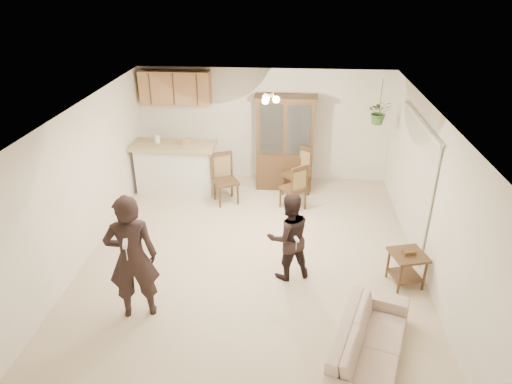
# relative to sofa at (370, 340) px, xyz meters

# --- Properties ---
(floor) EXTENTS (6.50, 6.50, 0.00)m
(floor) POSITION_rel_sofa_xyz_m (-1.62, 2.22, -0.37)
(floor) COLOR beige
(floor) RESTS_ON ground
(ceiling) EXTENTS (5.50, 6.50, 0.02)m
(ceiling) POSITION_rel_sofa_xyz_m (-1.62, 2.22, 2.13)
(ceiling) COLOR white
(ceiling) RESTS_ON wall_back
(wall_back) EXTENTS (5.50, 0.02, 2.50)m
(wall_back) POSITION_rel_sofa_xyz_m (-1.62, 5.47, 0.88)
(wall_back) COLOR white
(wall_back) RESTS_ON ground
(wall_front) EXTENTS (5.50, 0.02, 2.50)m
(wall_front) POSITION_rel_sofa_xyz_m (-1.62, -1.03, 0.88)
(wall_front) COLOR white
(wall_front) RESTS_ON ground
(wall_left) EXTENTS (0.02, 6.50, 2.50)m
(wall_left) POSITION_rel_sofa_xyz_m (-4.37, 2.22, 0.88)
(wall_left) COLOR white
(wall_left) RESTS_ON ground
(wall_right) EXTENTS (0.02, 6.50, 2.50)m
(wall_right) POSITION_rel_sofa_xyz_m (1.13, 2.22, 0.88)
(wall_right) COLOR white
(wall_right) RESTS_ON ground
(breakfast_bar) EXTENTS (1.60, 0.55, 1.00)m
(breakfast_bar) POSITION_rel_sofa_xyz_m (-3.47, 4.57, 0.13)
(breakfast_bar) COLOR silver
(breakfast_bar) RESTS_ON floor
(bar_top) EXTENTS (1.75, 0.70, 0.08)m
(bar_top) POSITION_rel_sofa_xyz_m (-3.47, 4.57, 0.68)
(bar_top) COLOR tan
(bar_top) RESTS_ON breakfast_bar
(upper_cabinets) EXTENTS (1.50, 0.34, 0.70)m
(upper_cabinets) POSITION_rel_sofa_xyz_m (-3.52, 5.29, 1.73)
(upper_cabinets) COLOR #956941
(upper_cabinets) RESTS_ON wall_back
(vertical_blinds) EXTENTS (0.06, 2.30, 2.10)m
(vertical_blinds) POSITION_rel_sofa_xyz_m (1.09, 3.12, 0.73)
(vertical_blinds) COLOR beige
(vertical_blinds) RESTS_ON wall_right
(ceiling_fixture) EXTENTS (0.36, 0.36, 0.20)m
(ceiling_fixture) POSITION_rel_sofa_xyz_m (-1.42, 3.42, 2.03)
(ceiling_fixture) COLOR beige
(ceiling_fixture) RESTS_ON ceiling
(hanging_plant) EXTENTS (0.43, 0.37, 0.48)m
(hanging_plant) POSITION_rel_sofa_xyz_m (0.68, 4.62, 1.48)
(hanging_plant) COLOR #2C5B24
(hanging_plant) RESTS_ON ceiling
(plant_cord) EXTENTS (0.01, 0.01, 0.65)m
(plant_cord) POSITION_rel_sofa_xyz_m (0.68, 4.62, 1.81)
(plant_cord) COLOR black
(plant_cord) RESTS_ON ceiling
(sofa) EXTENTS (1.28, 2.01, 0.73)m
(sofa) POSITION_rel_sofa_xyz_m (0.00, 0.00, 0.00)
(sofa) COLOR beige
(sofa) RESTS_ON floor
(adult) EXTENTS (0.75, 0.59, 1.80)m
(adult) POSITION_rel_sofa_xyz_m (-3.09, 0.67, 0.53)
(adult) COLOR black
(adult) RESTS_ON floor
(child) EXTENTS (0.79, 0.71, 1.35)m
(child) POSITION_rel_sofa_xyz_m (-1.02, 1.70, 0.31)
(child) COLOR black
(child) RESTS_ON floor
(china_hutch) EXTENTS (1.29, 0.50, 2.04)m
(china_hutch) POSITION_rel_sofa_xyz_m (-1.16, 4.99, 0.64)
(china_hutch) COLOR #312212
(china_hutch) RESTS_ON floor
(side_table) EXTENTS (0.61, 0.61, 0.61)m
(side_table) POSITION_rel_sofa_xyz_m (0.79, 1.64, -0.08)
(side_table) COLOR #312212
(side_table) RESTS_ON floor
(chair_bar) EXTENTS (0.62, 0.62, 1.04)m
(chair_bar) POSITION_rel_sofa_xyz_m (-2.33, 4.13, -0.07)
(chair_bar) COLOR #312212
(chair_bar) RESTS_ON floor
(chair_hutch_left) EXTENTS (0.67, 0.67, 1.06)m
(chair_hutch_left) POSITION_rel_sofa_xyz_m (-0.89, 4.56, -0.07)
(chair_hutch_left) COLOR #312212
(chair_hutch_left) RESTS_ON floor
(chair_hutch_right) EXTENTS (0.61, 0.61, 0.98)m
(chair_hutch_right) POSITION_rel_sofa_xyz_m (-0.95, 3.97, -0.09)
(chair_hutch_right) COLOR #312212
(chair_hutch_right) RESTS_ON floor
(controller_adult) EXTENTS (0.09, 0.17, 0.05)m
(controller_adult) POSITION_rel_sofa_xyz_m (-2.98, 0.25, 1.06)
(controller_adult) COLOR white
(controller_adult) RESTS_ON adult
(controller_child) EXTENTS (0.08, 0.13, 0.04)m
(controller_child) POSITION_rel_sofa_xyz_m (-0.90, 1.39, 0.51)
(controller_child) COLOR white
(controller_child) RESTS_ON child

